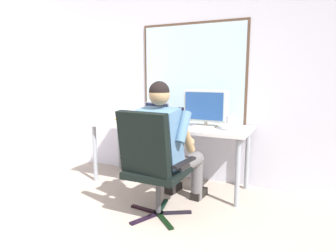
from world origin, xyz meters
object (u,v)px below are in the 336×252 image
Objects in this scene: desk at (168,130)px; coffee_mug at (125,119)px; crt_monitor at (206,106)px; wine_glass at (230,121)px; laptop at (154,117)px; desk_speaker at (181,116)px; cd_case at (171,126)px; office_chair at (151,161)px; book_stack at (124,117)px; person_seated at (167,145)px.

desk is 0.54m from coffee_mug.
crt_monitor is 3.15× the size of wine_glass.
laptop is (-0.22, 0.06, 0.13)m from desk.
crt_monitor is 0.98m from coffee_mug.
desk_speaker is 1.13× the size of cd_case.
office_chair is 9.65× the size of coffee_mug.
coffee_mug is (-1.25, -0.05, -0.05)m from wine_glass.
crt_monitor is 2.31× the size of book_stack.
desk_speaker is 1.82× the size of coffee_mug.
office_chair is 1.00m from crt_monitor.
coffee_mug is (0.16, -0.22, 0.01)m from book_stack.
cd_case is (-0.14, 0.74, 0.19)m from office_chair.
person_seated is (0.03, 0.27, 0.09)m from office_chair.
cd_case reaches higher than desk.
person_seated is at bearing -135.31° from wine_glass.
laptop is at bearing 126.66° from person_seated.
coffee_mug is at bearing -156.40° from desk_speaker.
crt_monitor is at bearing 157.18° from wine_glass.
cd_case is (-0.02, -0.24, -0.09)m from desk_speaker.
office_chair is 4.87× the size of book_stack.
desk_speaker is (-0.15, 0.70, 0.19)m from person_seated.
laptop is at bearing 35.82° from coffee_mug.
desk_speaker is at bearing 165.22° from crt_monitor.
cd_case is at bearing -53.13° from desk.
crt_monitor reaches higher than coffee_mug.
person_seated is at bearing -35.29° from book_stack.
person_seated reaches higher than laptop.
office_chair is at bearing -79.05° from cd_case.
person_seated reaches higher than book_stack.
person_seated is 6.05× the size of book_stack.
desk is 0.77m from wine_glass.
laptop is 2.04× the size of desk_speaker.
laptop is at bearing 116.15° from office_chair.
person_seated reaches higher than cd_case.
desk is 18.06× the size of coffee_mug.
desk is 0.26m from laptop.
wine_glass is 1.25m from coffee_mug.
office_chair is (0.23, -0.86, -0.12)m from desk.
cd_case is at bearing 110.15° from person_seated.
crt_monitor is at bearing 73.04° from person_seated.
coffee_mug is at bearing -177.72° from wine_glass.
office_chair is 0.29m from person_seated.
laptop is 2.56× the size of wine_glass.
desk is 9.91× the size of desk_speaker.
person_seated is 0.71m from crt_monitor.
wine_glass is (0.30, -0.13, -0.13)m from crt_monitor.
person_seated is 8.25× the size of wine_glass.
desk is 1.50× the size of person_seated.
laptop is at bearing -1.38° from book_stack.
cd_case is (0.31, -0.18, -0.06)m from laptop.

